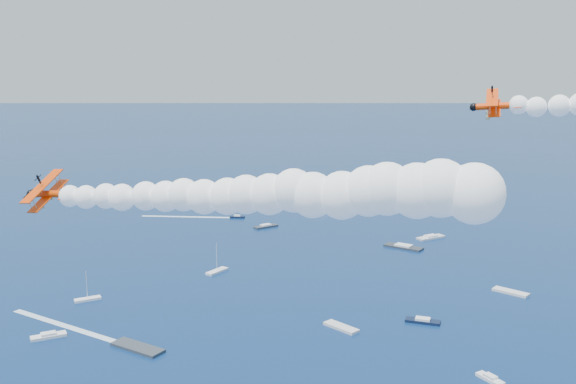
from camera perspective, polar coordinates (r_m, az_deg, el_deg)
The scene contains 5 objects.
biplane_lead at distance 97.99m, azimuth 17.39°, elevation 7.03°, with size 6.92×7.76×4.67m, color #FF3D05, non-canonical shape.
biplane_trail at distance 85.99m, azimuth -19.76°, elevation -0.16°, with size 6.41×7.19×4.33m, color #E43B04, non-canonical shape.
smoke_trail_trail at distance 71.37m, azimuth -3.56°, elevation -0.14°, with size 52.10×13.15×9.83m, color white, non-canonical shape.
spectator_boats at distance 197.16m, azimuth 10.79°, elevation -8.35°, with size 204.20×184.98×0.70m.
boat_wakes at distance 166.31m, azimuth -4.38°, elevation -12.11°, with size 237.69×193.64×0.04m.
Camera 1 is at (44.46, -56.73, 66.25)m, focal length 41.56 mm.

